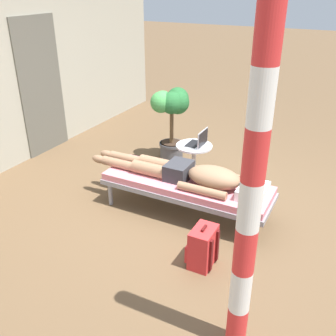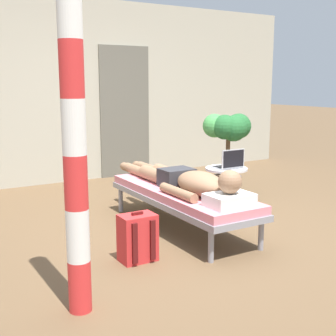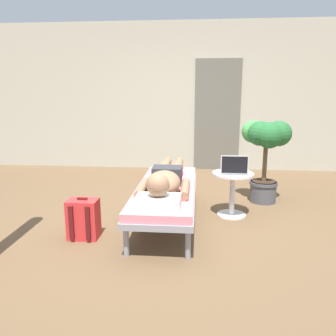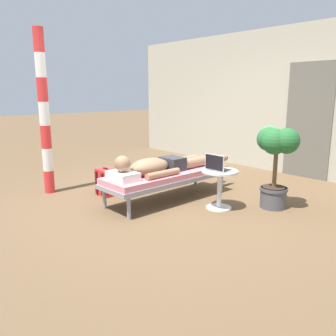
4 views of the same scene
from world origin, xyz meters
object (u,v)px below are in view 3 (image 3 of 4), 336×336
side_table (232,187)px  potted_plant (266,145)px  person_reclining (166,179)px  laptop (234,169)px  backpack (84,219)px  lounge_chair (166,192)px

side_table → potted_plant: 0.84m
person_reclining → side_table: person_reclining is taller
person_reclining → laptop: 0.81m
backpack → potted_plant: potted_plant is taller
lounge_chair → laptop: size_ratio=6.35×
side_table → laptop: 0.23m
side_table → backpack: bearing=-153.2°
potted_plant → backpack: bearing=-146.0°
lounge_chair → potted_plant: size_ratio=1.81×
person_reclining → potted_plant: 1.54m
laptop → potted_plant: potted_plant is taller
person_reclining → laptop: size_ratio=7.00×
lounge_chair → potted_plant: 1.53m
lounge_chair → person_reclining: person_reclining is taller
lounge_chair → laptop: (0.76, 0.19, 0.24)m
person_reclining → backpack: (-0.78, -0.44, -0.32)m
laptop → backpack: size_ratio=0.73×
person_reclining → laptop: bearing=20.3°
lounge_chair → side_table: 0.80m
laptop → potted_plant: (0.47, 0.63, 0.18)m
laptop → backpack: laptop is taller
person_reclining → potted_plant: potted_plant is taller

